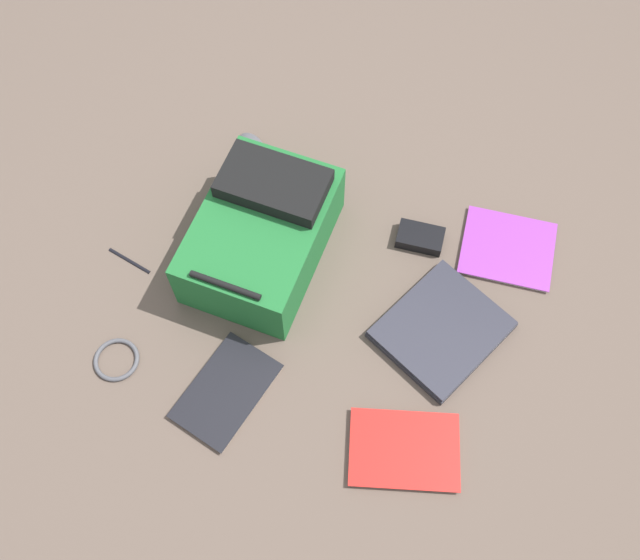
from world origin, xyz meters
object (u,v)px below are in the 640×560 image
at_px(backpack, 262,232).
at_px(laptop, 442,329).
at_px(book_manual, 508,249).
at_px(pen_black, 129,260).
at_px(computer_mouse, 252,145).
at_px(cable_coil, 116,360).
at_px(power_brick, 420,237).
at_px(book_blue, 404,450).
at_px(book_red, 226,391).

relative_size(backpack, laptop, 1.42).
xyz_separation_m(laptop, book_manual, (0.32, -0.04, -0.01)).
bearing_deg(pen_black, book_manual, -55.24).
bearing_deg(backpack, computer_mouse, 40.90).
distance_m(computer_mouse, pen_black, 0.50).
height_order(computer_mouse, cable_coil, computer_mouse).
bearing_deg(cable_coil, book_manual, -39.88).
bearing_deg(pen_black, power_brick, -52.58).
bearing_deg(laptop, book_blue, -167.05).
distance_m(book_red, book_manual, 0.86).
distance_m(book_manual, cable_coil, 1.10).
distance_m(backpack, book_red, 0.43).
distance_m(backpack, computer_mouse, 0.36).
relative_size(backpack, book_manual, 1.63).
distance_m(backpack, pen_black, 0.39).
bearing_deg(book_blue, pen_black, 87.19).
relative_size(backpack, book_red, 1.86).
relative_size(computer_mouse, cable_coil, 0.83).
xyz_separation_m(book_red, power_brick, (0.65, -0.20, 0.01)).
bearing_deg(book_red, backpack, 21.43).
bearing_deg(computer_mouse, book_red, -132.24).
xyz_separation_m(book_blue, book_manual, (0.64, 0.04, -0.00)).
bearing_deg(laptop, pen_black, 108.86).
height_order(backpack, book_manual, backpack).
bearing_deg(book_red, book_blue, -75.81).
bearing_deg(pen_black, backpack, -51.74).
height_order(book_red, cable_coil, book_red).
bearing_deg(cable_coil, book_red, -73.49).
bearing_deg(book_red, laptop, -40.64).
relative_size(book_blue, cable_coil, 2.76).
xyz_separation_m(book_red, computer_mouse, (0.65, 0.38, 0.01)).
bearing_deg(book_blue, book_manual, 3.36).
bearing_deg(book_red, computer_mouse, 30.25).
height_order(book_blue, book_red, book_blue).
distance_m(laptop, book_manual, 0.32).
height_order(laptop, cable_coil, laptop).
height_order(book_manual, computer_mouse, computer_mouse).
height_order(computer_mouse, power_brick, computer_mouse).
xyz_separation_m(cable_coil, power_brick, (0.74, -0.48, 0.01)).
relative_size(book_manual, cable_coil, 2.60).
bearing_deg(cable_coil, backpack, -15.89).
bearing_deg(laptop, computer_mouse, 74.32).
bearing_deg(pen_black, book_blue, -92.81).
distance_m(computer_mouse, cable_coil, 0.75).
bearing_deg(computer_mouse, book_manual, -65.09).
bearing_deg(book_manual, computer_mouse, 97.40).
relative_size(book_red, power_brick, 2.13).
distance_m(book_red, computer_mouse, 0.76).
relative_size(book_blue, computer_mouse, 3.33).
distance_m(laptop, pen_black, 0.87).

